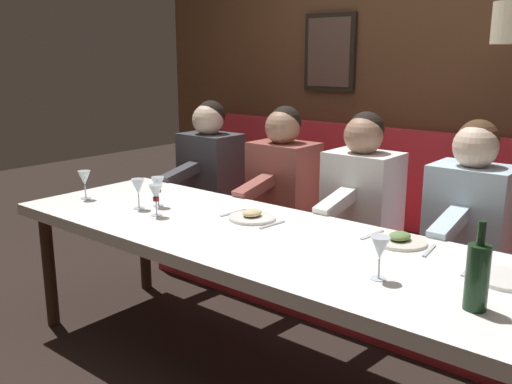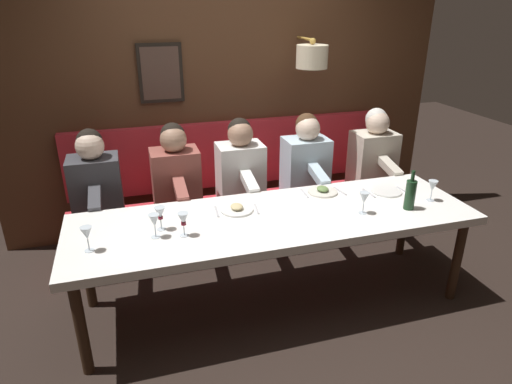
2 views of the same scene
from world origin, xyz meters
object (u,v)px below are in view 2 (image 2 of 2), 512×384
at_px(diner_near, 306,159).
at_px(wine_glass_3, 364,198).
at_px(wine_glass_0, 160,214).
at_px(wine_glass_5, 154,221).
at_px(diner_nearest, 374,153).
at_px(diner_middle, 240,166).
at_px(wine_glass_4, 433,186).
at_px(dining_table, 275,223).
at_px(wine_glass_1, 87,234).
at_px(diner_far, 176,172).
at_px(wine_bottle, 410,194).
at_px(wine_glass_2, 183,220).
at_px(diner_farthest, 95,181).

distance_m(diner_near, wine_glass_3, 1.03).
distance_m(diner_near, wine_glass_0, 1.64).
height_order(diner_near, wine_glass_5, diner_near).
distance_m(wine_glass_3, wine_glass_5, 1.47).
relative_size(diner_nearest, diner_middle, 1.00).
height_order(diner_nearest, wine_glass_3, diner_nearest).
bearing_deg(wine_glass_0, diner_nearest, -67.73).
bearing_deg(wine_glass_4, wine_glass_0, 86.83).
xyz_separation_m(dining_table, diner_middle, (0.88, 0.02, 0.13)).
bearing_deg(wine_glass_3, wine_glass_1, 89.81).
bearing_deg(diner_nearest, diner_far, 90.00).
xyz_separation_m(diner_middle, wine_glass_5, (-0.96, 0.82, 0.04)).
relative_size(wine_glass_1, wine_glass_5, 1.00).
height_order(wine_glass_3, wine_bottle, wine_bottle).
bearing_deg(wine_glass_5, wine_glass_2, -99.76).
relative_size(diner_nearest, wine_glass_0, 4.82).
bearing_deg(wine_glass_5, diner_near, -56.43).
xyz_separation_m(diner_nearest, diner_far, (0.00, 1.89, 0.00)).
distance_m(wine_glass_3, wine_bottle, 0.36).
bearing_deg(diner_far, diner_near, -90.00).
distance_m(dining_table, wine_glass_4, 1.25).
bearing_deg(wine_glass_5, wine_glass_1, 98.33).
bearing_deg(wine_glass_4, diner_middle, 52.22).
height_order(dining_table, diner_near, diner_near).
bearing_deg(dining_table, diner_near, -34.11).
relative_size(diner_far, wine_glass_3, 4.82).
relative_size(diner_near, wine_glass_2, 4.82).
bearing_deg(diner_near, wine_glass_0, 121.60).
relative_size(diner_middle, diner_farthest, 1.00).
bearing_deg(wine_glass_2, wine_bottle, -92.16).
bearing_deg(diner_middle, wine_glass_0, 137.93).
bearing_deg(wine_bottle, diner_nearest, -16.82).
distance_m(wine_glass_0, wine_glass_3, 1.43).
bearing_deg(wine_glass_0, wine_glass_4, -93.17).
bearing_deg(wine_glass_1, wine_glass_4, -88.95).
height_order(wine_glass_1, wine_glass_4, same).
distance_m(wine_glass_0, wine_glass_5, 0.11).
relative_size(dining_table, wine_glass_0, 17.67).
bearing_deg(diner_nearest, diner_farthest, 90.00).
bearing_deg(wine_glass_4, diner_nearest, -4.04).
bearing_deg(diner_far, wine_glass_2, 175.83).
bearing_deg(diner_middle, dining_table, -178.41).
relative_size(wine_glass_0, wine_bottle, 0.55).
relative_size(diner_farthest, wine_glass_5, 4.82).
xyz_separation_m(dining_table, wine_glass_4, (-0.09, -1.23, 0.18)).
bearing_deg(diner_farthest, wine_glass_0, -152.81).
xyz_separation_m(wine_glass_3, wine_bottle, (-0.03, -0.36, -0.00)).
height_order(diner_middle, wine_glass_4, diner_middle).
distance_m(wine_glass_1, wine_bottle, 2.23).
relative_size(wine_glass_5, wine_bottle, 0.55).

